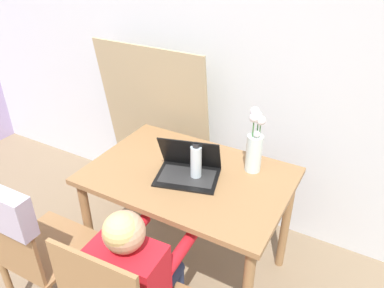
% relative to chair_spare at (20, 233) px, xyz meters
% --- Properties ---
extents(wall_back, '(6.40, 0.05, 2.50)m').
position_rel_chair_spare_xyz_m(wall_back, '(0.28, 1.35, 0.64)').
color(wall_back, silver).
rests_on(wall_back, ground_plane).
extents(dining_table, '(1.07, 0.72, 0.72)m').
position_rel_chair_spare_xyz_m(dining_table, '(0.53, 0.67, 0.02)').
color(dining_table, olive).
rests_on(dining_table, ground_plane).
extents(chair_spare, '(0.41, 0.44, 0.92)m').
position_rel_chair_spare_xyz_m(chair_spare, '(0.00, 0.00, 0.00)').
color(chair_spare, olive).
rests_on(chair_spare, ground_plane).
extents(person_seated, '(0.33, 0.44, 0.95)m').
position_rel_chair_spare_xyz_m(person_seated, '(0.60, 0.10, -0.02)').
color(person_seated, red).
rests_on(person_seated, ground_plane).
extents(laptop, '(0.37, 0.31, 0.22)m').
position_rel_chair_spare_xyz_m(laptop, '(0.54, 0.66, 0.16)').
color(laptop, black).
rests_on(laptop, dining_table).
extents(flower_vase, '(0.09, 0.08, 0.37)m').
position_rel_chair_spare_xyz_m(flower_vase, '(0.82, 0.87, 0.26)').
color(flower_vase, silver).
rests_on(flower_vase, dining_table).
extents(water_bottle, '(0.06, 0.06, 0.21)m').
position_rel_chair_spare_xyz_m(water_bottle, '(0.59, 0.66, 0.21)').
color(water_bottle, silver).
rests_on(water_bottle, dining_table).
extents(cardboard_panel, '(0.84, 0.19, 1.22)m').
position_rel_chair_spare_xyz_m(cardboard_panel, '(-0.03, 1.20, 0.00)').
color(cardboard_panel, tan).
rests_on(cardboard_panel, ground_plane).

